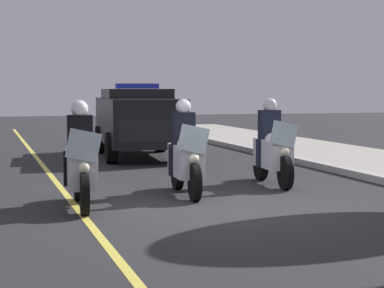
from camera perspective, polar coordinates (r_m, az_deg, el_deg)
ground_plane at (r=11.36m, az=2.55°, el=-5.20°), size 80.00×80.00×0.00m
lane_stripe_center at (r=10.85m, az=-8.73°, el=-5.68°), size 48.00×0.12×0.01m
police_motorcycle_lead_left at (r=11.51m, az=-8.89°, el=-1.61°), size 2.14×0.61×1.72m
police_motorcycle_lead_right at (r=12.72m, az=-0.53°, el=-0.98°), size 2.14×0.61×1.72m
police_motorcycle_trailing at (r=14.18m, az=6.46°, el=-0.45°), size 2.14×0.61×1.72m
police_suv at (r=19.84m, az=-4.38°, el=2.01°), size 5.02×2.35×2.05m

